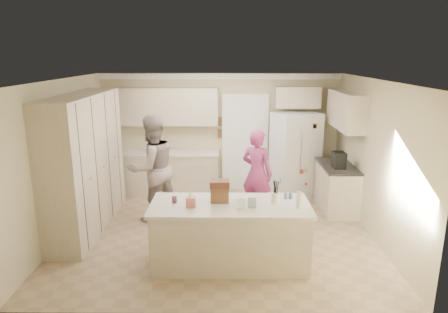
{
  "coord_description": "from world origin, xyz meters",
  "views": [
    {
      "loc": [
        0.16,
        -6.43,
        3.0
      ],
      "look_at": [
        0.1,
        0.35,
        1.25
      ],
      "focal_mm": 32.0,
      "sensor_mm": 36.0,
      "label": 1
    }
  ],
  "objects_px": {
    "refrigerator": "(295,155)",
    "teen_boy": "(152,168)",
    "teen_girl": "(257,173)",
    "coffee_maker": "(339,160)",
    "tissue_box": "(191,202)",
    "island_base": "(230,235)",
    "utensil_crock": "(276,198)",
    "dollhouse_body": "(220,194)"
  },
  "relations": [
    {
      "from": "island_base",
      "to": "tissue_box",
      "type": "relative_size",
      "value": 15.71
    },
    {
      "from": "dollhouse_body",
      "to": "teen_boy",
      "type": "xyz_separation_m",
      "value": [
        -1.26,
        1.53,
        -0.05
      ]
    },
    {
      "from": "island_base",
      "to": "teen_boy",
      "type": "bearing_deg",
      "value": 130.75
    },
    {
      "from": "coffee_maker",
      "to": "island_base",
      "type": "bearing_deg",
      "value": -137.17
    },
    {
      "from": "island_base",
      "to": "teen_boy",
      "type": "relative_size",
      "value": 1.12
    },
    {
      "from": "island_base",
      "to": "utensil_crock",
      "type": "relative_size",
      "value": 14.67
    },
    {
      "from": "refrigerator",
      "to": "island_base",
      "type": "relative_size",
      "value": 0.82
    },
    {
      "from": "utensil_crock",
      "to": "teen_boy",
      "type": "relative_size",
      "value": 0.08
    },
    {
      "from": "island_base",
      "to": "utensil_crock",
      "type": "xyz_separation_m",
      "value": [
        0.65,
        0.05,
        0.56
      ]
    },
    {
      "from": "teen_boy",
      "to": "teen_girl",
      "type": "xyz_separation_m",
      "value": [
        1.92,
        0.16,
        -0.15
      ]
    },
    {
      "from": "tissue_box",
      "to": "coffee_maker",
      "type": "bearing_deg",
      "value": 37.57
    },
    {
      "from": "tissue_box",
      "to": "teen_girl",
      "type": "bearing_deg",
      "value": 60.75
    },
    {
      "from": "teen_boy",
      "to": "teen_girl",
      "type": "bearing_deg",
      "value": 144.3
    },
    {
      "from": "coffee_maker",
      "to": "utensil_crock",
      "type": "relative_size",
      "value": 2.0
    },
    {
      "from": "tissue_box",
      "to": "teen_boy",
      "type": "distance_m",
      "value": 1.93
    },
    {
      "from": "dollhouse_body",
      "to": "teen_girl",
      "type": "xyz_separation_m",
      "value": [
        0.66,
        1.7,
        -0.2
      ]
    },
    {
      "from": "coffee_maker",
      "to": "teen_boy",
      "type": "bearing_deg",
      "value": -175.6
    },
    {
      "from": "coffee_maker",
      "to": "island_base",
      "type": "height_order",
      "value": "coffee_maker"
    },
    {
      "from": "teen_girl",
      "to": "utensil_crock",
      "type": "bearing_deg",
      "value": 126.82
    },
    {
      "from": "island_base",
      "to": "teen_boy",
      "type": "xyz_separation_m",
      "value": [
        -1.41,
        1.63,
        0.54
      ]
    },
    {
      "from": "refrigerator",
      "to": "teen_girl",
      "type": "relative_size",
      "value": 1.08
    },
    {
      "from": "refrigerator",
      "to": "tissue_box",
      "type": "xyz_separation_m",
      "value": [
        -1.96,
        -3.06,
        0.1
      ]
    },
    {
      "from": "coffee_maker",
      "to": "teen_boy",
      "type": "distance_m",
      "value": 3.47
    },
    {
      "from": "utensil_crock",
      "to": "teen_boy",
      "type": "xyz_separation_m",
      "value": [
        -2.06,
        1.58,
        -0.02
      ]
    },
    {
      "from": "refrigerator",
      "to": "coffee_maker",
      "type": "height_order",
      "value": "refrigerator"
    },
    {
      "from": "coffee_maker",
      "to": "dollhouse_body",
      "type": "xyz_separation_m",
      "value": [
        -2.2,
        -1.8,
        -0.03
      ]
    },
    {
      "from": "refrigerator",
      "to": "utensil_crock",
      "type": "relative_size",
      "value": 12.0
    },
    {
      "from": "island_base",
      "to": "teen_boy",
      "type": "distance_m",
      "value": 2.22
    },
    {
      "from": "utensil_crock",
      "to": "teen_boy",
      "type": "distance_m",
      "value": 2.6
    },
    {
      "from": "refrigerator",
      "to": "teen_boy",
      "type": "distance_m",
      "value": 3.12
    },
    {
      "from": "refrigerator",
      "to": "teen_boy",
      "type": "height_order",
      "value": "teen_boy"
    },
    {
      "from": "teen_boy",
      "to": "island_base",
      "type": "bearing_deg",
      "value": 90.21
    },
    {
      "from": "utensil_crock",
      "to": "teen_girl",
      "type": "distance_m",
      "value": 1.76
    },
    {
      "from": "utensil_crock",
      "to": "coffee_maker",
      "type": "bearing_deg",
      "value": 52.88
    },
    {
      "from": "refrigerator",
      "to": "utensil_crock",
      "type": "distance_m",
      "value": 3.01
    },
    {
      "from": "utensil_crock",
      "to": "teen_girl",
      "type": "xyz_separation_m",
      "value": [
        -0.14,
        1.75,
        -0.16
      ]
    },
    {
      "from": "utensil_crock",
      "to": "island_base",
      "type": "bearing_deg",
      "value": -175.6
    },
    {
      "from": "coffee_maker",
      "to": "island_base",
      "type": "xyz_separation_m",
      "value": [
        -2.05,
        -1.9,
        -0.63
      ]
    },
    {
      "from": "refrigerator",
      "to": "teen_girl",
      "type": "xyz_separation_m",
      "value": [
        -0.9,
        -1.16,
        -0.06
      ]
    },
    {
      "from": "teen_girl",
      "to": "coffee_maker",
      "type": "bearing_deg",
      "value": -143.84
    },
    {
      "from": "teen_girl",
      "to": "refrigerator",
      "type": "bearing_deg",
      "value": -95.4
    },
    {
      "from": "coffee_maker",
      "to": "teen_boy",
      "type": "relative_size",
      "value": 0.15
    }
  ]
}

